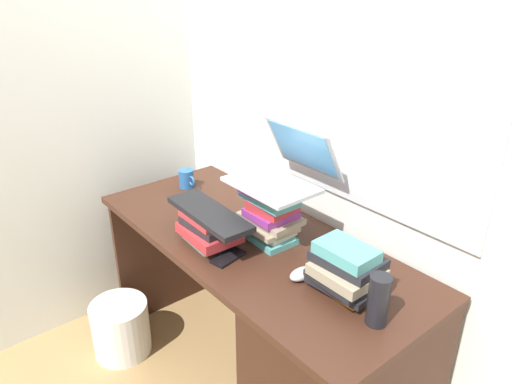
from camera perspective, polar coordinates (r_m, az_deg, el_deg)
The scene contains 14 objects.
ground_plane at distance 2.44m, azimuth -0.30°, elevation -21.20°, with size 6.00×6.00×0.00m, color #9E7A4C.
wall_back at distance 1.99m, azimuth 7.97°, elevation 11.41°, with size 6.00×0.06×2.60m.
wall_left at distance 2.56m, azimuth -14.67°, elevation 13.91°, with size 0.05×6.00×2.60m, color silver.
desk at distance 1.93m, azimuth 6.82°, elevation -19.26°, with size 1.51×0.63×0.77m.
book_stack_tall at distance 1.90m, azimuth 1.67°, elevation -2.46°, with size 0.25×0.20×0.23m.
book_stack_keyboard_riser at distance 1.91m, azimuth -5.49°, elevation -4.38°, with size 0.25×0.20×0.12m.
book_stack_side at distance 1.64m, azimuth 10.65°, elevation -9.02°, with size 0.24×0.21×0.18m.
laptop at distance 1.88m, azimuth 3.41°, elevation 2.67°, with size 0.34×0.34×0.22m.
keyboard at distance 1.88m, azimuth -5.53°, elevation -2.54°, with size 0.42×0.14×0.02m, color black.
computer_mouse at distance 1.72m, azimuth 5.44°, elevation -9.56°, with size 0.06×0.10×0.04m, color #A5A8AD.
mug at distance 2.40m, azimuth -8.17°, elevation 1.55°, with size 0.11×0.07×0.09m.
water_bottle at distance 1.53m, azimuth 14.22°, elevation -12.27°, with size 0.07×0.07×0.17m, color black.
cell_phone at distance 1.83m, azimuth -3.27°, elevation -7.69°, with size 0.07×0.14×0.01m, color black.
wastebasket at distance 2.57m, azimuth -15.61°, elevation -15.16°, with size 0.28×0.28×0.28m, color silver.
Camera 1 is at (1.31, -1.06, 1.76)m, focal length 33.96 mm.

